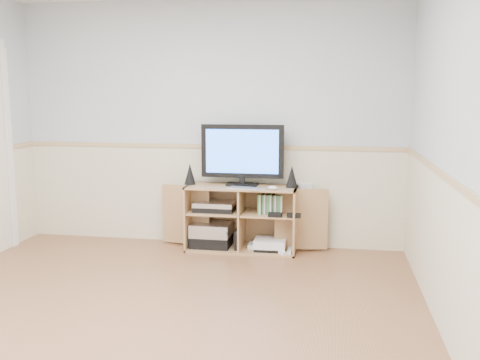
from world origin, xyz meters
name	(u,v)px	position (x,y,z in m)	size (l,w,h in m)	color
room	(125,146)	(-0.06, 0.12, 1.22)	(4.04, 4.54, 2.54)	#A37048
media_cabinet	(242,216)	(0.38, 2.07, 0.33)	(1.71, 0.41, 0.65)	tan
monitor	(242,153)	(0.38, 2.06, 0.98)	(0.82, 0.18, 0.61)	black
speaker_left	(190,174)	(-0.16, 2.03, 0.76)	(0.11, 0.11, 0.21)	black
speaker_right	(292,177)	(0.87, 2.03, 0.76)	(0.12, 0.12, 0.21)	black
keyboard	(244,188)	(0.43, 1.87, 0.66)	(0.30, 0.12, 0.01)	white
mouse	(273,188)	(0.70, 1.87, 0.67)	(0.10, 0.06, 0.04)	white
av_components	(213,227)	(0.08, 2.01, 0.22)	(0.50, 0.30, 0.47)	black
game_consoles	(269,245)	(0.66, 2.00, 0.07)	(0.45, 0.30, 0.11)	white
game_cases	(271,204)	(0.67, 1.99, 0.48)	(0.24, 0.14, 0.19)	#3F8C3F
wall_outlet	(306,189)	(1.00, 2.23, 0.60)	(0.12, 0.03, 0.12)	white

